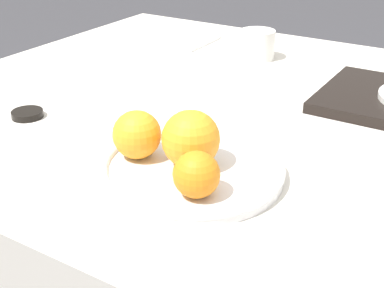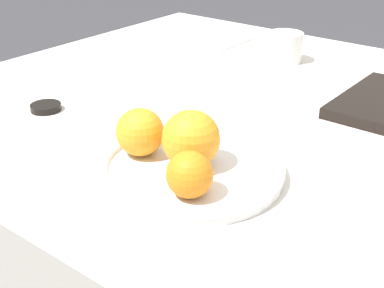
{
  "view_description": "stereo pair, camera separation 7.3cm",
  "coord_description": "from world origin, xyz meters",
  "px_view_note": "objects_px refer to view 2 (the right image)",
  "views": [
    {
      "loc": [
        0.37,
        -0.84,
        1.09
      ],
      "look_at": [
        0.03,
        -0.28,
        0.76
      ],
      "focal_mm": 50.0,
      "sensor_mm": 36.0,
      "label": 1
    },
    {
      "loc": [
        0.43,
        -0.79,
        1.09
      ],
      "look_at": [
        0.03,
        -0.28,
        0.76
      ],
      "focal_mm": 50.0,
      "sensor_mm": 36.0,
      "label": 2
    }
  ],
  "objects_px": {
    "orange_0": "(191,139)",
    "napkin": "(219,41)",
    "orange_2": "(190,175)",
    "soy_dish": "(46,107)",
    "cup_0": "(285,47)",
    "fruit_platter": "(192,169)",
    "orange_1": "(140,132)"
  },
  "relations": [
    {
      "from": "orange_0",
      "to": "fruit_platter",
      "type": "bearing_deg",
      "value": -26.57
    },
    {
      "from": "cup_0",
      "to": "soy_dish",
      "type": "relative_size",
      "value": 1.47
    },
    {
      "from": "orange_1",
      "to": "orange_2",
      "type": "height_order",
      "value": "orange_1"
    },
    {
      "from": "fruit_platter",
      "to": "orange_1",
      "type": "distance_m",
      "value": 0.09
    },
    {
      "from": "cup_0",
      "to": "orange_2",
      "type": "bearing_deg",
      "value": -71.3
    },
    {
      "from": "orange_2",
      "to": "soy_dish",
      "type": "distance_m",
      "value": 0.41
    },
    {
      "from": "cup_0",
      "to": "napkin",
      "type": "xyz_separation_m",
      "value": [
        -0.21,
        0.03,
        -0.03
      ]
    },
    {
      "from": "orange_0",
      "to": "soy_dish",
      "type": "height_order",
      "value": "orange_0"
    },
    {
      "from": "cup_0",
      "to": "soy_dish",
      "type": "distance_m",
      "value": 0.56
    },
    {
      "from": "orange_2",
      "to": "soy_dish",
      "type": "relative_size",
      "value": 1.1
    },
    {
      "from": "orange_0",
      "to": "cup_0",
      "type": "distance_m",
      "value": 0.57
    },
    {
      "from": "napkin",
      "to": "fruit_platter",
      "type": "bearing_deg",
      "value": -57.62
    },
    {
      "from": "napkin",
      "to": "soy_dish",
      "type": "distance_m",
      "value": 0.56
    },
    {
      "from": "orange_0",
      "to": "napkin",
      "type": "distance_m",
      "value": 0.69
    },
    {
      "from": "orange_2",
      "to": "cup_0",
      "type": "distance_m",
      "value": 0.65
    },
    {
      "from": "fruit_platter",
      "to": "orange_0",
      "type": "relative_size",
      "value": 3.2
    },
    {
      "from": "orange_0",
      "to": "orange_2",
      "type": "bearing_deg",
      "value": -53.05
    },
    {
      "from": "fruit_platter",
      "to": "cup_0",
      "type": "distance_m",
      "value": 0.57
    },
    {
      "from": "orange_2",
      "to": "cup_0",
      "type": "height_order",
      "value": "orange_2"
    },
    {
      "from": "orange_2",
      "to": "cup_0",
      "type": "bearing_deg",
      "value": 108.7
    },
    {
      "from": "orange_0",
      "to": "orange_1",
      "type": "distance_m",
      "value": 0.08
    },
    {
      "from": "cup_0",
      "to": "fruit_platter",
      "type": "bearing_deg",
      "value": -73.59
    },
    {
      "from": "napkin",
      "to": "orange_2",
      "type": "bearing_deg",
      "value": -57.27
    },
    {
      "from": "orange_0",
      "to": "soy_dish",
      "type": "distance_m",
      "value": 0.36
    },
    {
      "from": "fruit_platter",
      "to": "cup_0",
      "type": "bearing_deg",
      "value": 106.41
    },
    {
      "from": "orange_0",
      "to": "orange_1",
      "type": "bearing_deg",
      "value": -167.3
    },
    {
      "from": "cup_0",
      "to": "napkin",
      "type": "height_order",
      "value": "cup_0"
    },
    {
      "from": "orange_0",
      "to": "napkin",
      "type": "bearing_deg",
      "value": 122.24
    },
    {
      "from": "fruit_platter",
      "to": "orange_1",
      "type": "bearing_deg",
      "value": -168.74
    },
    {
      "from": "fruit_platter",
      "to": "orange_0",
      "type": "bearing_deg",
      "value": 153.43
    },
    {
      "from": "orange_0",
      "to": "orange_2",
      "type": "height_order",
      "value": "orange_0"
    },
    {
      "from": "orange_1",
      "to": "cup_0",
      "type": "relative_size",
      "value": 0.87
    }
  ]
}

